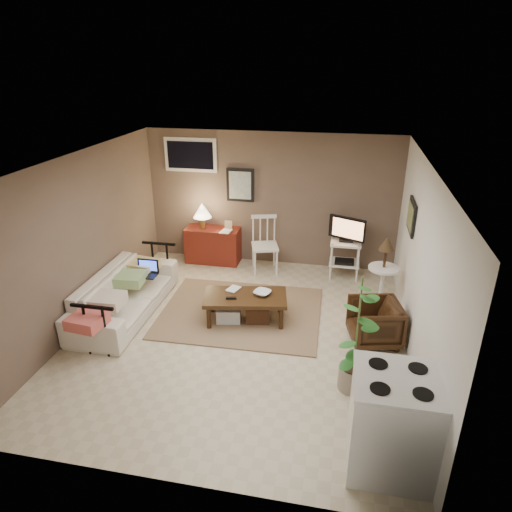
% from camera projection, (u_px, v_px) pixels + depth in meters
% --- Properties ---
extents(floor, '(5.00, 5.00, 0.00)m').
position_uv_depth(floor, '(240.00, 333.00, 6.39)').
color(floor, '#C1B293').
rests_on(floor, ground).
extents(art_back, '(0.50, 0.03, 0.60)m').
position_uv_depth(art_back, '(240.00, 185.00, 8.13)').
color(art_back, black).
extents(art_right, '(0.03, 0.60, 0.45)m').
position_uv_depth(art_right, '(412.00, 216.00, 6.32)').
color(art_right, black).
extents(window, '(0.96, 0.03, 0.60)m').
position_uv_depth(window, '(191.00, 155.00, 8.09)').
color(window, white).
extents(rug, '(2.41, 1.94, 0.02)m').
position_uv_depth(rug, '(241.00, 312.00, 6.88)').
color(rug, '#7B6647').
rests_on(rug, floor).
extents(coffee_table, '(1.26, 0.80, 0.44)m').
position_uv_depth(coffee_table, '(245.00, 306.00, 6.58)').
color(coffee_table, '#36240E').
rests_on(coffee_table, floor).
extents(sofa, '(0.64, 2.18, 0.85)m').
position_uv_depth(sofa, '(124.00, 287.00, 6.73)').
color(sofa, '#EFE2CE').
rests_on(sofa, floor).
extents(sofa_pillows, '(0.42, 2.07, 0.15)m').
position_uv_depth(sofa_pillows, '(119.00, 290.00, 6.46)').
color(sofa_pillows, beige).
rests_on(sofa_pillows, sofa).
extents(sofa_end_rails, '(0.59, 2.17, 0.73)m').
position_uv_depth(sofa_end_rails, '(133.00, 292.00, 6.73)').
color(sofa_end_rails, black).
rests_on(sofa_end_rails, floor).
extents(laptop, '(0.33, 0.24, 0.23)m').
position_uv_depth(laptop, '(147.00, 270.00, 6.98)').
color(laptop, black).
rests_on(laptop, sofa).
extents(red_console, '(0.99, 0.44, 1.14)m').
position_uv_depth(red_console, '(212.00, 242.00, 8.47)').
color(red_console, maroon).
rests_on(red_console, floor).
extents(spindle_chair, '(0.56, 0.56, 0.99)m').
position_uv_depth(spindle_chair, '(265.00, 246.00, 8.08)').
color(spindle_chair, white).
rests_on(spindle_chair, floor).
extents(tv_stand, '(0.61, 0.42, 1.09)m').
position_uv_depth(tv_stand, '(346.00, 246.00, 7.80)').
color(tv_stand, white).
rests_on(tv_stand, floor).
extents(side_table, '(0.45, 0.45, 1.19)m').
position_uv_depth(side_table, '(384.00, 266.00, 6.67)').
color(side_table, white).
rests_on(side_table, floor).
extents(armchair, '(0.72, 0.75, 0.65)m').
position_uv_depth(armchair, '(375.00, 321.00, 6.07)').
color(armchair, '#311B0D').
rests_on(armchair, floor).
extents(potted_plant, '(0.37, 0.37, 1.47)m').
position_uv_depth(potted_plant, '(357.00, 330.00, 5.02)').
color(potted_plant, gray).
rests_on(potted_plant, floor).
extents(stove, '(0.78, 0.72, 1.01)m').
position_uv_depth(stove, '(393.00, 423.00, 4.13)').
color(stove, silver).
rests_on(stove, floor).
extents(bowl, '(0.24, 0.13, 0.24)m').
position_uv_depth(bowl, '(262.00, 287.00, 6.49)').
color(bowl, '#36240E').
rests_on(bowl, coffee_table).
extents(book_table, '(0.16, 0.06, 0.22)m').
position_uv_depth(book_table, '(229.00, 282.00, 6.67)').
color(book_table, '#36240E').
rests_on(book_table, coffee_table).
extents(book_console, '(0.18, 0.05, 0.25)m').
position_uv_depth(book_console, '(221.00, 225.00, 8.16)').
color(book_console, '#36240E').
rests_on(book_console, red_console).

